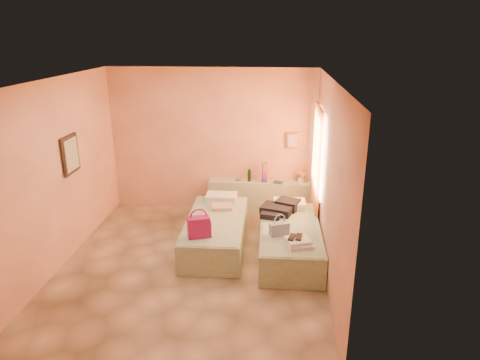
% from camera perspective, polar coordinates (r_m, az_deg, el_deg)
% --- Properties ---
extents(ground, '(4.50, 4.50, 0.00)m').
position_cam_1_polar(ground, '(6.84, -6.25, -10.95)').
color(ground, tan).
rests_on(ground, ground).
extents(room_walls, '(4.02, 4.51, 2.81)m').
position_cam_1_polar(room_walls, '(6.64, -4.14, 4.91)').
color(room_walls, '#F3B182').
rests_on(room_walls, ground).
extents(headboard_ledge, '(2.05, 0.30, 0.65)m').
position_cam_1_polar(headboard_ledge, '(8.48, 2.85, -2.22)').
color(headboard_ledge, '#A7B493').
rests_on(headboard_ledge, ground).
extents(bed_left, '(0.93, 2.02, 0.50)m').
position_cam_1_polar(bed_left, '(7.21, -3.25, -6.94)').
color(bed_left, '#A4C19B').
rests_on(bed_left, ground).
extents(bed_right, '(0.93, 2.02, 0.50)m').
position_cam_1_polar(bed_right, '(6.96, 6.64, -8.04)').
color(bed_right, '#A4C19B').
rests_on(bed_right, ground).
extents(water_bottle, '(0.07, 0.07, 0.24)m').
position_cam_1_polar(water_bottle, '(8.32, 1.25, 0.61)').
color(water_bottle, '#143719').
rests_on(water_bottle, headboard_ledge).
extents(rainbow_box, '(0.11, 0.11, 0.39)m').
position_cam_1_polar(rainbow_box, '(8.25, 3.29, 1.00)').
color(rainbow_box, '#A8145E').
rests_on(rainbow_box, headboard_ledge).
extents(small_dish, '(0.15, 0.15, 0.03)m').
position_cam_1_polar(small_dish, '(8.39, -0.21, 0.04)').
color(small_dish, '#49866B').
rests_on(small_dish, headboard_ledge).
extents(green_book, '(0.20, 0.17, 0.03)m').
position_cam_1_polar(green_book, '(8.28, 5.14, -0.30)').
color(green_book, '#213F2D').
rests_on(green_book, headboard_ledge).
extents(flower_vase, '(0.27, 0.27, 0.27)m').
position_cam_1_polar(flower_vase, '(8.35, 8.12, 0.60)').
color(flower_vase, silver).
rests_on(flower_vase, headboard_ledge).
extents(magenta_handbag, '(0.39, 0.29, 0.32)m').
position_cam_1_polar(magenta_handbag, '(6.46, -5.49, -6.20)').
color(magenta_handbag, '#A8145E').
rests_on(magenta_handbag, bed_left).
extents(khaki_garment, '(0.39, 0.33, 0.06)m').
position_cam_1_polar(khaki_garment, '(7.47, -2.42, -3.60)').
color(khaki_garment, tan).
rests_on(khaki_garment, bed_left).
extents(clothes_pile, '(0.71, 0.71, 0.17)m').
position_cam_1_polar(clothes_pile, '(7.29, 5.32, -3.79)').
color(clothes_pile, black).
rests_on(clothes_pile, bed_right).
extents(blue_handbag, '(0.32, 0.23, 0.19)m').
position_cam_1_polar(blue_handbag, '(6.54, 5.25, -6.49)').
color(blue_handbag, '#3F6097').
rests_on(blue_handbag, bed_right).
extents(towel_stack, '(0.42, 0.39, 0.10)m').
position_cam_1_polar(towel_stack, '(6.27, 7.94, -8.30)').
color(towel_stack, silver).
rests_on(towel_stack, bed_right).
extents(sandal_pair, '(0.21, 0.25, 0.02)m').
position_cam_1_polar(sandal_pair, '(6.28, 7.40, -7.58)').
color(sandal_pair, black).
rests_on(sandal_pair, towel_stack).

